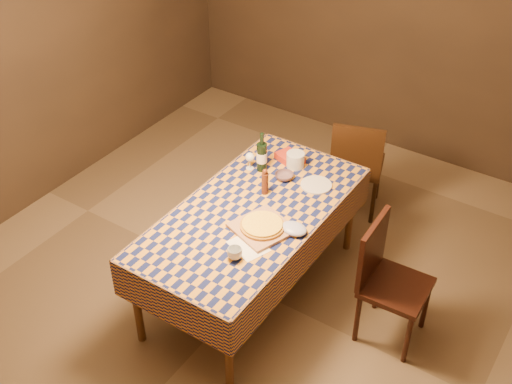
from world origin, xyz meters
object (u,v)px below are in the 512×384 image
chair_far (357,163)px  chair_right (386,275)px  white_plate (316,185)px  cutting_board (262,228)px  pizza (262,225)px  dining_table (252,219)px  wine_bottle (262,156)px  bowl (284,176)px

chair_far → chair_right: 1.34m
white_plate → chair_right: chair_right is taller
cutting_board → pizza: bearing=180.0°
white_plate → chair_right: size_ratio=0.25×
dining_table → wine_bottle: size_ratio=5.79×
chair_far → chair_right: bearing=-55.5°
chair_far → wine_bottle: bearing=-116.9°
dining_table → bowl: bowl is taller
wine_bottle → chair_far: 0.99m
pizza → bowl: pizza is taller
pizza → chair_far: size_ratio=0.36×
bowl → wine_bottle: size_ratio=0.44×
wine_bottle → chair_right: (1.18, -0.28, -0.37)m
cutting_board → bowl: bowl is taller
pizza → bowl: bearing=107.5°
cutting_board → chair_right: size_ratio=0.38×
white_plate → chair_far: bearing=92.1°
dining_table → pizza: 0.24m
wine_bottle → chair_far: (0.42, 0.82, -0.37)m
wine_bottle → dining_table: bearing=-64.5°
bowl → white_plate: (0.24, 0.05, -0.02)m
dining_table → white_plate: white_plate is taller
dining_table → cutting_board: bearing=-37.5°
chair_right → white_plate: bearing=155.9°
wine_bottle → white_plate: wine_bottle is taller
pizza → chair_far: bearing=88.8°
white_plate → chair_far: chair_far is taller
dining_table → cutting_board: 0.23m
white_plate → chair_far: (-0.03, 0.78, -0.25)m
pizza → bowl: (-0.18, 0.58, -0.01)m
cutting_board → chair_right: 0.89m
dining_table → chair_far: chair_far is taller
cutting_board → wine_bottle: (-0.39, 0.59, 0.11)m
white_plate → wine_bottle: bearing=-174.3°
dining_table → white_plate: bearing=65.7°
cutting_board → white_plate: (0.06, 0.63, -0.00)m
chair_far → pizza: bearing=-91.2°
pizza → chair_right: 0.89m
dining_table → chair_right: size_ratio=1.98×
wine_bottle → chair_right: size_ratio=0.34×
pizza → wine_bottle: wine_bottle is taller
pizza → chair_far: (0.03, 1.41, -0.28)m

